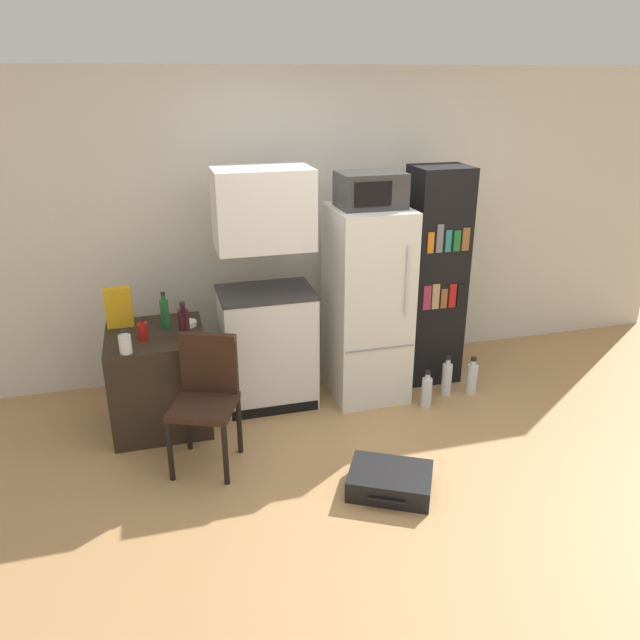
% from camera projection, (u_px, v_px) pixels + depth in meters
% --- Properties ---
extents(ground_plane, '(24.00, 24.00, 0.00)m').
position_uv_depth(ground_plane, '(413.00, 484.00, 4.02)').
color(ground_plane, tan).
extents(wall_back, '(6.40, 0.10, 2.53)m').
position_uv_depth(wall_back, '(350.00, 222.00, 5.39)').
color(wall_back, silver).
rests_on(wall_back, ground_plane).
extents(side_table, '(0.69, 0.73, 0.73)m').
position_uv_depth(side_table, '(159.00, 378.00, 4.61)').
color(side_table, '#2D2319').
rests_on(side_table, ground_plane).
extents(kitchen_hutch, '(0.72, 0.52, 1.85)m').
position_uv_depth(kitchen_hutch, '(266.00, 302.00, 4.74)').
color(kitchen_hutch, white).
rests_on(kitchen_hutch, ground_plane).
extents(refrigerator, '(0.58, 0.65, 1.54)m').
position_uv_depth(refrigerator, '(367.00, 304.00, 4.92)').
color(refrigerator, silver).
rests_on(refrigerator, ground_plane).
extents(microwave, '(0.48, 0.36, 0.26)m').
position_uv_depth(microwave, '(371.00, 190.00, 4.58)').
color(microwave, '#333333').
rests_on(microwave, refrigerator).
extents(bookshelf, '(0.44, 0.39, 1.80)m').
position_uv_depth(bookshelf, '(435.00, 277.00, 5.13)').
color(bookshelf, black).
rests_on(bookshelf, ground_plane).
extents(bottle_clear_short, '(0.08, 0.08, 0.17)m').
position_uv_depth(bottle_clear_short, '(125.00, 344.00, 4.13)').
color(bottle_clear_short, silver).
rests_on(bottle_clear_short, side_table).
extents(bottle_green_tall, '(0.06, 0.06, 0.28)m').
position_uv_depth(bottle_green_tall, '(165.00, 313.00, 4.52)').
color(bottle_green_tall, '#1E6028').
rests_on(bottle_green_tall, side_table).
extents(bottle_ketchup_red, '(0.07, 0.07, 0.16)m').
position_uv_depth(bottle_ketchup_red, '(143.00, 331.00, 4.34)').
color(bottle_ketchup_red, '#AD1914').
rests_on(bottle_ketchup_red, side_table).
extents(bottle_wine_dark, '(0.08, 0.08, 0.28)m').
position_uv_depth(bottle_wine_dark, '(184.00, 324.00, 4.32)').
color(bottle_wine_dark, black).
rests_on(bottle_wine_dark, side_table).
extents(bowl, '(0.13, 0.13, 0.04)m').
position_uv_depth(bowl, '(188.00, 323.00, 4.60)').
color(bowl, silver).
rests_on(bowl, side_table).
extents(cereal_box, '(0.19, 0.07, 0.30)m').
position_uv_depth(cereal_box, '(119.00, 307.00, 4.54)').
color(cereal_box, gold).
rests_on(cereal_box, side_table).
extents(chair, '(0.52, 0.52, 0.89)m').
position_uv_depth(chair, '(206.00, 390.00, 4.10)').
color(chair, black).
rests_on(chair, ground_plane).
extents(suitcase_large_flat, '(0.63, 0.57, 0.14)m').
position_uv_depth(suitcase_large_flat, '(390.00, 481.00, 3.93)').
color(suitcase_large_flat, black).
rests_on(suitcase_large_flat, ground_plane).
extents(water_bottle_front, '(0.09, 0.09, 0.32)m').
position_uv_depth(water_bottle_front, '(472.00, 378.00, 5.12)').
color(water_bottle_front, silver).
rests_on(water_bottle_front, ground_plane).
extents(water_bottle_middle, '(0.08, 0.08, 0.34)m').
position_uv_depth(water_bottle_middle, '(447.00, 378.00, 5.10)').
color(water_bottle_middle, silver).
rests_on(water_bottle_middle, ground_plane).
extents(water_bottle_back, '(0.08, 0.08, 0.31)m').
position_uv_depth(water_bottle_back, '(427.00, 391.00, 4.91)').
color(water_bottle_back, silver).
rests_on(water_bottle_back, ground_plane).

